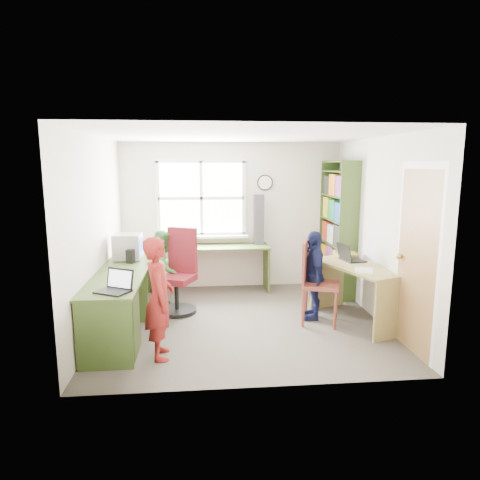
{
  "coord_description": "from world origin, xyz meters",
  "views": [
    {
      "loc": [
        -0.53,
        -5.35,
        2.05
      ],
      "look_at": [
        0.0,
        0.25,
        1.05
      ],
      "focal_mm": 32.0,
      "sensor_mm": 36.0,
      "label": 1
    }
  ],
  "objects": [
    {
      "name": "potted_plant",
      "position": [
        -0.69,
        1.5,
        0.89
      ],
      "size": [
        0.18,
        0.16,
        0.28
      ],
      "primitive_type": "imported",
      "rotation": [
        0.0,
        0.0,
        -0.22
      ],
      "color": "#2C6E38",
      "rests_on": "l_desk"
    },
    {
      "name": "wooden_chair",
      "position": [
        0.94,
        -0.1,
        0.58
      ],
      "size": [
        0.59,
        0.59,
        1.08
      ],
      "rotation": [
        0.0,
        0.0,
        -0.33
      ],
      "color": "brown",
      "rests_on": "ground"
    },
    {
      "name": "cd_tower",
      "position": [
        0.43,
        1.54,
        1.16
      ],
      "size": [
        0.17,
        0.15,
        0.82
      ],
      "rotation": [
        0.0,
        0.0,
        -0.02
      ],
      "color": "black",
      "rests_on": "l_desk"
    },
    {
      "name": "speaker_b",
      "position": [
        -1.44,
        0.77,
        0.84
      ],
      "size": [
        0.11,
        0.11,
        0.19
      ],
      "rotation": [
        0.0,
        0.0,
        0.2
      ],
      "color": "black",
      "rests_on": "l_desk"
    },
    {
      "name": "crt_monitor",
      "position": [
        -1.52,
        0.53,
        0.93
      ],
      "size": [
        0.38,
        0.34,
        0.36
      ],
      "rotation": [
        0.0,
        0.0,
        -0.04
      ],
      "color": "#959498",
      "rests_on": "l_desk"
    },
    {
      "name": "paper_b",
      "position": [
        1.47,
        -0.4,
        0.76
      ],
      "size": [
        0.3,
        0.36,
        0.0
      ],
      "rotation": [
        0.0,
        0.0,
        -0.34
      ],
      "color": "silver",
      "rests_on": "right_desk"
    },
    {
      "name": "swivel_chair",
      "position": [
        -0.83,
        0.51,
        0.5
      ],
      "size": [
        0.72,
        0.72,
        1.17
      ],
      "rotation": [
        0.0,
        0.0,
        -0.43
      ],
      "color": "black",
      "rests_on": "ground"
    },
    {
      "name": "laptop_right",
      "position": [
        1.48,
        0.15,
        0.81
      ],
      "size": [
        0.34,
        0.39,
        0.24
      ],
      "rotation": [
        0.0,
        0.0,
        1.74
      ],
      "color": "black",
      "rests_on": "right_desk"
    },
    {
      "name": "right_desk",
      "position": [
        1.5,
        -0.14,
        0.55
      ],
      "size": [
        1.01,
        1.44,
        0.76
      ],
      "rotation": [
        0.0,
        0.0,
        0.34
      ],
      "color": "#9C8C4E",
      "rests_on": "ground"
    },
    {
      "name": "laptop_left",
      "position": [
        -1.41,
        -0.97,
        0.8
      ],
      "size": [
        0.42,
        0.39,
        0.22
      ],
      "rotation": [
        0.0,
        0.0,
        -0.5
      ],
      "color": "black",
      "rests_on": "l_desk"
    },
    {
      "name": "game_box",
      "position": [
        1.53,
        0.4,
        0.78
      ],
      "size": [
        0.3,
        0.3,
        0.06
      ],
      "rotation": [
        0.0,
        0.0,
        -0.09
      ],
      "color": "red",
      "rests_on": "right_desk"
    },
    {
      "name": "person_red",
      "position": [
        -0.97,
        -0.95,
        0.66
      ],
      "size": [
        0.36,
        0.51,
        1.31
      ],
      "primitive_type": "imported",
      "rotation": [
        0.0,
        0.0,
        1.68
      ],
      "color": "maroon",
      "rests_on": "ground"
    },
    {
      "name": "l_desk",
      "position": [
        -1.31,
        -0.28,
        0.46
      ],
      "size": [
        2.38,
        2.95,
        0.75
      ],
      "color": "#395020",
      "rests_on": "ground"
    },
    {
      "name": "bookshelf",
      "position": [
        1.65,
        1.19,
        1.0
      ],
      "size": [
        0.3,
        1.02,
        2.1
      ],
      "color": "#395020",
      "rests_on": "ground"
    },
    {
      "name": "person_green",
      "position": [
        -1.06,
        0.73,
        0.56
      ],
      "size": [
        0.52,
        0.62,
        1.12
      ],
      "primitive_type": "imported",
      "rotation": [
        0.0,
        0.0,
        1.38
      ],
      "color": "#388033",
      "rests_on": "ground"
    },
    {
      "name": "room",
      "position": [
        0.01,
        0.1,
        1.22
      ],
      "size": [
        3.64,
        3.44,
        2.44
      ],
      "color": "#413B33",
      "rests_on": "ground"
    },
    {
      "name": "person_navy",
      "position": [
        0.97,
        0.05,
        0.6
      ],
      "size": [
        0.38,
        0.73,
        1.19
      ],
      "primitive_type": "imported",
      "rotation": [
        0.0,
        0.0,
        -1.7
      ],
      "color": "#14193E",
      "rests_on": "ground"
    },
    {
      "name": "paper_a",
      "position": [
        -1.47,
        -0.48,
        0.75
      ],
      "size": [
        0.29,
        0.35,
        0.0
      ],
      "rotation": [
        0.0,
        0.0,
        0.29
      ],
      "color": "silver",
      "rests_on": "l_desk"
    },
    {
      "name": "speaker_a",
      "position": [
        -1.46,
        0.32,
        0.84
      ],
      "size": [
        0.11,
        0.11,
        0.18
      ],
      "rotation": [
        0.0,
        0.0,
        -0.27
      ],
      "color": "black",
      "rests_on": "l_desk"
    }
  ]
}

